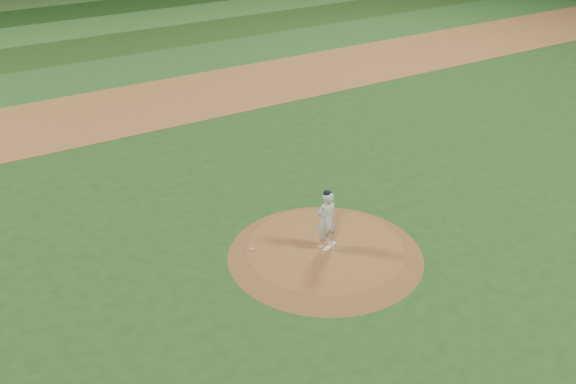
{
  "coord_description": "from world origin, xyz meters",
  "views": [
    {
      "loc": [
        -8.78,
        -12.28,
        10.11
      ],
      "look_at": [
        0.0,
        2.0,
        1.1
      ],
      "focal_mm": 40.0,
      "sensor_mm": 36.0,
      "label": 1
    }
  ],
  "objects_px": {
    "pitching_rubber": "(330,246)",
    "pitcher_on_mound": "(326,220)",
    "pitchers_mound": "(325,251)",
    "rosin_bag": "(252,249)"
  },
  "relations": [
    {
      "from": "pitching_rubber",
      "to": "pitcher_on_mound",
      "type": "height_order",
      "value": "pitcher_on_mound"
    },
    {
      "from": "pitchers_mound",
      "to": "pitching_rubber",
      "type": "bearing_deg",
      "value": -12.14
    },
    {
      "from": "rosin_bag",
      "to": "pitching_rubber",
      "type": "bearing_deg",
      "value": -26.92
    },
    {
      "from": "pitching_rubber",
      "to": "rosin_bag",
      "type": "distance_m",
      "value": 2.19
    },
    {
      "from": "pitchers_mound",
      "to": "pitcher_on_mound",
      "type": "height_order",
      "value": "pitcher_on_mound"
    },
    {
      "from": "pitchers_mound",
      "to": "pitching_rubber",
      "type": "relative_size",
      "value": 10.6
    },
    {
      "from": "pitchers_mound",
      "to": "pitching_rubber",
      "type": "xyz_separation_m",
      "value": [
        0.13,
        -0.03,
        0.14
      ]
    },
    {
      "from": "pitchers_mound",
      "to": "rosin_bag",
      "type": "bearing_deg",
      "value": 152.17
    },
    {
      "from": "rosin_bag",
      "to": "pitcher_on_mound",
      "type": "bearing_deg",
      "value": -26.84
    },
    {
      "from": "pitchers_mound",
      "to": "pitcher_on_mound",
      "type": "relative_size",
      "value": 3.07
    }
  ]
}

